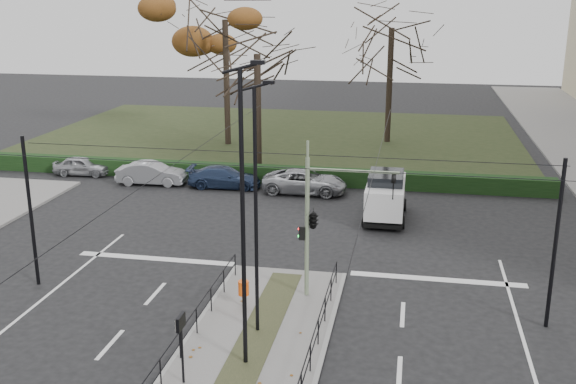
{
  "coord_description": "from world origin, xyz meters",
  "views": [
    {
      "loc": [
        4.73,
        -20.37,
        11.03
      ],
      "look_at": [
        -0.27,
        6.07,
        3.15
      ],
      "focal_mm": 42.0,
      "sensor_mm": 36.0,
      "label": 1
    }
  ],
  "objects_px": {
    "parked_car_third": "(224,177)",
    "white_van": "(386,195)",
    "streetlamp_median_far": "(256,210)",
    "rust_tree": "(225,20)",
    "info_panel": "(181,330)",
    "litter_bin": "(244,288)",
    "bare_tree_center": "(391,36)",
    "bare_tree_near": "(257,63)",
    "streetlamp_median_near": "(243,218)",
    "parked_car_first": "(82,166)",
    "traffic_light": "(315,217)",
    "parked_car_fourth": "(305,182)",
    "parked_car_second": "(151,173)"
  },
  "relations": [
    {
      "from": "litter_bin",
      "to": "info_panel",
      "type": "relative_size",
      "value": 0.46
    },
    {
      "from": "traffic_light",
      "to": "rust_tree",
      "type": "bearing_deg",
      "value": 112.33
    },
    {
      "from": "info_panel",
      "to": "litter_bin",
      "type": "bearing_deg",
      "value": 84.49
    },
    {
      "from": "litter_bin",
      "to": "white_van",
      "type": "bearing_deg",
      "value": 68.6
    },
    {
      "from": "parked_car_third",
      "to": "parked_car_fourth",
      "type": "height_order",
      "value": "parked_car_fourth"
    },
    {
      "from": "streetlamp_median_far",
      "to": "white_van",
      "type": "xyz_separation_m",
      "value": [
        3.6,
        13.2,
        -3.16
      ]
    },
    {
      "from": "parked_car_second",
      "to": "parked_car_fourth",
      "type": "height_order",
      "value": "parked_car_second"
    },
    {
      "from": "info_panel",
      "to": "parked_car_second",
      "type": "bearing_deg",
      "value": 114.02
    },
    {
      "from": "info_panel",
      "to": "rust_tree",
      "type": "relative_size",
      "value": 0.18
    },
    {
      "from": "parked_car_first",
      "to": "bare_tree_near",
      "type": "distance_m",
      "value": 12.92
    },
    {
      "from": "litter_bin",
      "to": "white_van",
      "type": "height_order",
      "value": "white_van"
    },
    {
      "from": "parked_car_third",
      "to": "bare_tree_center",
      "type": "bearing_deg",
      "value": -34.74
    },
    {
      "from": "parked_car_second",
      "to": "parked_car_fourth",
      "type": "bearing_deg",
      "value": -94.8
    },
    {
      "from": "litter_bin",
      "to": "bare_tree_near",
      "type": "height_order",
      "value": "bare_tree_near"
    },
    {
      "from": "white_van",
      "to": "bare_tree_center",
      "type": "distance_m",
      "value": 19.93
    },
    {
      "from": "parked_car_third",
      "to": "parked_car_fourth",
      "type": "xyz_separation_m",
      "value": [
        4.9,
        -0.23,
        0.05
      ]
    },
    {
      "from": "bare_tree_center",
      "to": "bare_tree_near",
      "type": "height_order",
      "value": "bare_tree_center"
    },
    {
      "from": "streetlamp_median_far",
      "to": "parked_car_first",
      "type": "xyz_separation_m",
      "value": [
        -15.8,
        18.38,
        -3.81
      ]
    },
    {
      "from": "parked_car_third",
      "to": "rust_tree",
      "type": "relative_size",
      "value": 0.36
    },
    {
      "from": "streetlamp_median_far",
      "to": "rust_tree",
      "type": "distance_m",
      "value": 30.62
    },
    {
      "from": "traffic_light",
      "to": "streetlamp_median_near",
      "type": "relative_size",
      "value": 0.58
    },
    {
      "from": "parked_car_first",
      "to": "bare_tree_near",
      "type": "bearing_deg",
      "value": -77.49
    },
    {
      "from": "parked_car_third",
      "to": "bare_tree_center",
      "type": "relative_size",
      "value": 0.38
    },
    {
      "from": "white_van",
      "to": "parked_car_second",
      "type": "bearing_deg",
      "value": 164.47
    },
    {
      "from": "litter_bin",
      "to": "streetlamp_median_far",
      "type": "height_order",
      "value": "streetlamp_median_far"
    },
    {
      "from": "parked_car_fourth",
      "to": "bare_tree_center",
      "type": "bearing_deg",
      "value": -14.66
    },
    {
      "from": "streetlamp_median_near",
      "to": "parked_car_second",
      "type": "distance_m",
      "value": 22.43
    },
    {
      "from": "rust_tree",
      "to": "bare_tree_center",
      "type": "bearing_deg",
      "value": 14.51
    },
    {
      "from": "traffic_light",
      "to": "bare_tree_near",
      "type": "relative_size",
      "value": 0.54
    },
    {
      "from": "parked_car_second",
      "to": "white_van",
      "type": "xyz_separation_m",
      "value": [
        14.23,
        -3.95,
        0.58
      ]
    },
    {
      "from": "white_van",
      "to": "bare_tree_near",
      "type": "height_order",
      "value": "bare_tree_near"
    },
    {
      "from": "streetlamp_median_near",
      "to": "white_van",
      "type": "distance_m",
      "value": 16.08
    },
    {
      "from": "litter_bin",
      "to": "parked_car_first",
      "type": "relative_size",
      "value": 0.28
    },
    {
      "from": "info_panel",
      "to": "parked_car_fourth",
      "type": "relative_size",
      "value": 0.44
    },
    {
      "from": "parked_car_third",
      "to": "white_van",
      "type": "bearing_deg",
      "value": -116.18
    },
    {
      "from": "parked_car_fourth",
      "to": "parked_car_second",
      "type": "bearing_deg",
      "value": 89.93
    },
    {
      "from": "streetlamp_median_near",
      "to": "parked_car_first",
      "type": "xyz_separation_m",
      "value": [
        -15.91,
        20.47,
        -4.22
      ]
    },
    {
      "from": "parked_car_third",
      "to": "white_van",
      "type": "relative_size",
      "value": 0.95
    },
    {
      "from": "litter_bin",
      "to": "streetlamp_median_far",
      "type": "relative_size",
      "value": 0.12
    },
    {
      "from": "bare_tree_near",
      "to": "parked_car_third",
      "type": "bearing_deg",
      "value": -104.5
    },
    {
      "from": "parked_car_first",
      "to": "info_panel",
      "type": "bearing_deg",
      "value": -150.4
    },
    {
      "from": "parked_car_first",
      "to": "bare_tree_center",
      "type": "relative_size",
      "value": 0.31
    },
    {
      "from": "traffic_light",
      "to": "streetlamp_median_far",
      "type": "distance_m",
      "value": 3.63
    },
    {
      "from": "traffic_light",
      "to": "parked_car_second",
      "type": "height_order",
      "value": "traffic_light"
    },
    {
      "from": "traffic_light",
      "to": "bare_tree_center",
      "type": "bearing_deg",
      "value": 87.26
    },
    {
      "from": "bare_tree_center",
      "to": "parked_car_first",
      "type": "bearing_deg",
      "value": -144.02
    },
    {
      "from": "white_van",
      "to": "bare_tree_near",
      "type": "bearing_deg",
      "value": 135.94
    },
    {
      "from": "traffic_light",
      "to": "streetlamp_median_far",
      "type": "height_order",
      "value": "streetlamp_median_far"
    },
    {
      "from": "parked_car_first",
      "to": "parked_car_second",
      "type": "distance_m",
      "value": 5.31
    },
    {
      "from": "streetlamp_median_near",
      "to": "parked_car_third",
      "type": "height_order",
      "value": "streetlamp_median_near"
    }
  ]
}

